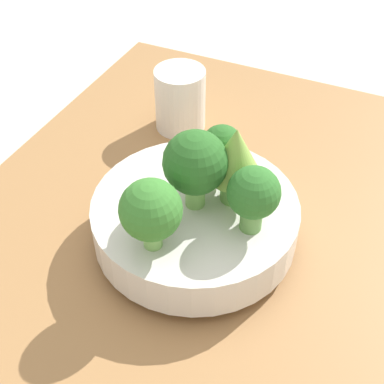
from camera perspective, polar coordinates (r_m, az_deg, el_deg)
ground_plane at (r=0.67m, az=0.30°, el=-7.71°), size 6.00×6.00×0.00m
table at (r=0.66m, az=0.31°, el=-6.51°), size 0.83×0.61×0.04m
bowl at (r=0.61m, az=0.00°, el=-3.15°), size 0.23×0.23×0.06m
romanesco_piece_near at (r=0.57m, az=4.65°, el=3.74°), size 0.06×0.06×0.10m
broccoli_floret_center at (r=0.56m, az=0.00°, el=2.86°), size 0.07×0.07×0.09m
broccoli_floret_front at (r=0.54m, az=6.59°, el=-0.30°), size 0.06×0.06×0.08m
broccoli_floret_right at (r=0.61m, az=3.20°, el=4.78°), size 0.05×0.05×0.07m
broccoli_floret_left at (r=0.52m, az=-4.42°, el=-2.02°), size 0.06×0.06×0.08m
cup at (r=0.79m, az=-1.27°, el=9.84°), size 0.07×0.07×0.09m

